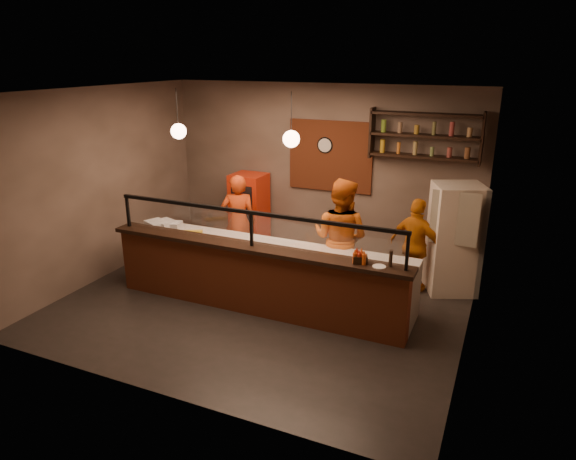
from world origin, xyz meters
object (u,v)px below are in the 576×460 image
at_px(cook_right, 416,246).
at_px(condiment_caddy, 360,259).
at_px(pepper_mill, 391,259).
at_px(wall_clock, 325,145).
at_px(red_cooler, 249,211).
at_px(cook_left, 239,221).
at_px(pizza_dough, 303,249).
at_px(fridge, 454,239).
at_px(cook_mid, 340,238).

distance_m(cook_right, condiment_caddy, 1.80).
bearing_deg(pepper_mill, cook_right, 88.41).
xyz_separation_m(wall_clock, red_cooler, (-1.44, -0.31, -1.36)).
xyz_separation_m(cook_left, cook_right, (3.10, 0.23, -0.07)).
height_order(cook_left, pepper_mill, cook_left).
height_order(wall_clock, pepper_mill, wall_clock).
xyz_separation_m(wall_clock, cook_right, (1.95, -1.04, -1.32)).
distance_m(pizza_dough, condiment_caddy, 1.17).
bearing_deg(red_cooler, condiment_caddy, -38.12).
bearing_deg(fridge, condiment_caddy, -139.34).
height_order(cook_right, pizza_dough, cook_right).
distance_m(cook_left, pizza_dough, 1.90).
distance_m(wall_clock, cook_mid, 2.20).
bearing_deg(pepper_mill, red_cooler, 144.36).
relative_size(red_cooler, pizza_dough, 2.64).
distance_m(cook_left, condiment_caddy, 3.06).
bearing_deg(red_cooler, cook_right, -10.73).
height_order(pizza_dough, pepper_mill, pepper_mill).
bearing_deg(condiment_caddy, pepper_mill, 6.05).
xyz_separation_m(wall_clock, fridge, (2.50, -0.79, -1.21)).
bearing_deg(cook_mid, pepper_mill, 142.86).
relative_size(wall_clock, cook_right, 0.19).
xyz_separation_m(fridge, red_cooler, (-3.94, 0.48, -0.14)).
relative_size(cook_mid, cook_right, 1.23).
xyz_separation_m(fridge, pizza_dough, (-2.01, -1.44, 0.02)).
height_order(cook_mid, red_cooler, cook_mid).
height_order(fridge, pepper_mill, fridge).
xyz_separation_m(cook_right, pepper_mill, (-0.05, -1.67, 0.39)).
xyz_separation_m(cook_right, condiment_caddy, (-0.44, -1.71, 0.34)).
height_order(cook_right, red_cooler, cook_right).
height_order(cook_right, fridge, fridge).
bearing_deg(cook_right, pizza_dough, 57.25).
bearing_deg(cook_right, red_cooler, 6.09).
bearing_deg(wall_clock, cook_right, -28.15).
xyz_separation_m(red_cooler, condiment_caddy, (2.95, -2.44, 0.37)).
distance_m(cook_right, fridge, 0.62).
distance_m(pizza_dough, pepper_mill, 1.52).
bearing_deg(cook_mid, wall_clock, -53.49).
distance_m(cook_right, red_cooler, 3.47).
bearing_deg(pizza_dough, cook_mid, 54.97).
relative_size(cook_left, red_cooler, 1.14).
xyz_separation_m(wall_clock, pepper_mill, (1.90, -2.71, -0.93)).
bearing_deg(cook_left, cook_mid, 144.69).
relative_size(cook_mid, condiment_caddy, 10.18).
xyz_separation_m(cook_mid, condiment_caddy, (0.63, -1.09, 0.16)).
bearing_deg(condiment_caddy, cook_mid, 119.97).
relative_size(cook_mid, red_cooler, 1.28).
height_order(fridge, red_cooler, fridge).
xyz_separation_m(fridge, condiment_caddy, (-0.99, -1.97, 0.22)).
bearing_deg(pizza_dough, pepper_mill, -18.84).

